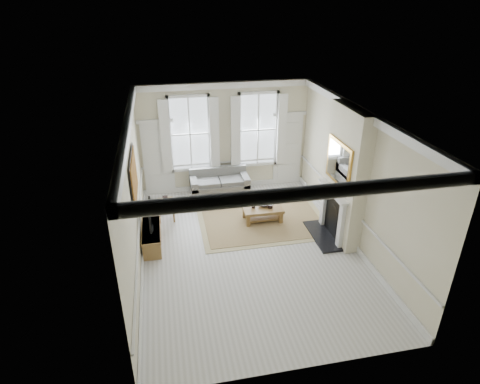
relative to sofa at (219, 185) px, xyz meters
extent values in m
plane|color=#B7B5AD|center=(0.26, -3.11, -0.35)|extent=(7.20, 7.20, 0.00)
plane|color=white|center=(0.26, -3.11, 3.05)|extent=(7.20, 7.20, 0.00)
plane|color=beige|center=(0.26, 0.49, 1.35)|extent=(5.20, 0.00, 5.20)
plane|color=beige|center=(-2.34, -3.11, 1.35)|extent=(0.00, 7.20, 7.20)
plane|color=beige|center=(2.86, -3.11, 1.35)|extent=(0.00, 7.20, 7.20)
cube|color=silver|center=(-1.79, 0.45, 0.80)|extent=(0.90, 0.08, 2.30)
cube|color=silver|center=(2.31, 0.45, 0.80)|extent=(0.90, 0.08, 2.30)
cube|color=#A4711C|center=(-2.30, -2.81, 1.70)|extent=(0.05, 1.66, 1.06)
cube|color=beige|center=(2.69, -2.91, 1.35)|extent=(0.35, 1.70, 3.38)
cube|color=black|center=(2.26, -2.91, -0.33)|extent=(0.55, 1.50, 0.05)
cube|color=silver|center=(2.46, -3.46, 0.22)|extent=(0.10, 0.18, 1.15)
cube|color=silver|center=(2.46, -2.36, 0.22)|extent=(0.10, 0.18, 1.15)
cube|color=silver|center=(2.41, -2.91, 0.95)|extent=(0.20, 1.45, 0.06)
cube|color=black|center=(2.51, -2.91, 0.20)|extent=(0.02, 0.92, 1.00)
cube|color=gold|center=(2.47, -2.91, 1.70)|extent=(0.06, 1.26, 1.06)
cube|color=slate|center=(0.00, -0.06, -0.09)|extent=(1.78, 0.87, 0.40)
cube|color=slate|center=(0.00, 0.27, 0.27)|extent=(1.78, 0.20, 0.44)
cube|color=slate|center=(-0.79, -0.06, 0.15)|extent=(0.20, 0.87, 0.30)
cube|color=slate|center=(0.79, -0.06, 0.15)|extent=(0.20, 0.87, 0.30)
cylinder|color=brown|center=(-0.77, -0.37, -0.31)|extent=(0.06, 0.06, 0.08)
cylinder|color=brown|center=(0.77, 0.25, -0.31)|extent=(0.06, 0.06, 0.08)
cube|color=brown|center=(-1.67, -1.21, 0.19)|extent=(0.53, 0.53, 0.06)
cube|color=brown|center=(-1.86, -1.39, -0.10)|extent=(0.05, 0.05, 0.51)
cube|color=brown|center=(-1.49, -1.39, -0.10)|extent=(0.05, 0.05, 0.51)
cube|color=brown|center=(-1.86, -1.03, -0.10)|extent=(0.05, 0.05, 0.51)
cube|color=brown|center=(-1.49, -1.03, -0.10)|extent=(0.05, 0.05, 0.51)
cube|color=olive|center=(0.93, -1.80, -0.34)|extent=(3.50, 2.60, 0.02)
cube|color=brown|center=(0.93, -1.80, 0.01)|extent=(1.09, 0.64, 0.08)
cube|color=brown|center=(0.49, -2.02, -0.19)|extent=(0.10, 0.10, 0.32)
cube|color=brown|center=(1.37, -2.02, -0.19)|extent=(0.10, 0.10, 0.32)
cube|color=brown|center=(0.49, -1.59, -0.19)|extent=(0.10, 0.10, 0.32)
cube|color=brown|center=(1.37, -1.59, -0.19)|extent=(0.10, 0.10, 0.32)
cylinder|color=black|center=(0.68, -1.75, 0.10)|extent=(0.11, 0.11, 0.11)
cylinder|color=black|center=(1.13, -1.85, 0.10)|extent=(0.14, 0.14, 0.10)
imported|color=black|center=(0.98, -1.70, 0.09)|extent=(0.33, 0.33, 0.07)
cube|color=brown|center=(-2.08, -2.43, -0.12)|extent=(0.43, 1.34, 0.48)
cube|color=black|center=(-2.06, -2.43, 0.14)|extent=(0.08, 0.30, 0.03)
cube|color=black|center=(-2.06, -2.43, 0.53)|extent=(0.05, 0.90, 0.55)
cube|color=black|center=(-2.03, -2.43, 0.53)|extent=(0.01, 0.83, 0.49)
camera|label=1|loc=(-1.58, -11.14, 5.35)|focal=30.00mm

